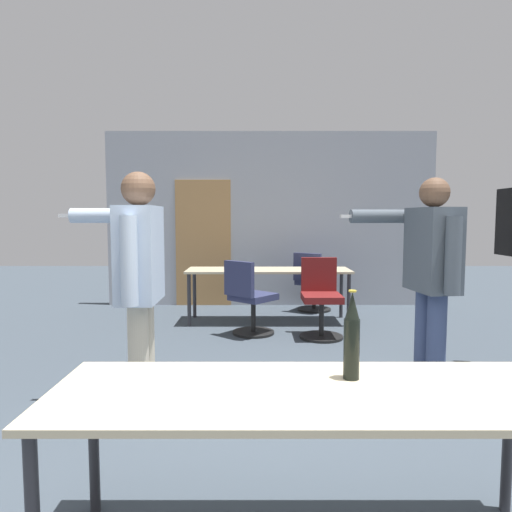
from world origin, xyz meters
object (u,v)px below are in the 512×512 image
object	(u,v)px
person_near_casual	(430,266)
office_chair_far_right	(249,300)
office_chair_far_left	(312,284)
beer_bottle	(351,337)
office_chair_side_rolled	(320,300)
person_right_polo	(137,273)

from	to	relation	value
person_near_casual	office_chair_far_right	distance (m)	2.48
person_near_casual	office_chair_far_right	bearing A→B (deg)	30.83
office_chair_far_left	office_chair_far_right	bearing A→B (deg)	-91.89
office_chair_far_right	beer_bottle	xyz separation A→B (m)	(0.50, -3.56, 0.49)
office_chair_side_rolled	office_chair_far_left	distance (m)	1.50
office_chair_side_rolled	office_chair_far_left	world-z (taller)	office_chair_side_rolled
person_near_casual	office_chair_far_left	bearing A→B (deg)	1.92
office_chair_far_left	beer_bottle	world-z (taller)	beer_bottle
beer_bottle	office_chair_far_left	bearing A→B (deg)	84.90
person_right_polo	office_chair_side_rolled	xyz separation A→B (m)	(1.61, 2.27, -0.61)
person_right_polo	office_chair_far_left	bearing A→B (deg)	-25.15
office_chair_side_rolled	office_chair_far_right	bearing A→B (deg)	-5.17
office_chair_far_right	office_chair_side_rolled	world-z (taller)	office_chair_side_rolled
person_right_polo	office_chair_far_right	distance (m)	2.53
office_chair_side_rolled	beer_bottle	xyz separation A→B (m)	(-0.36, -3.48, 0.47)
person_right_polo	office_chair_far_right	xyz separation A→B (m)	(0.75, 2.34, -0.63)
person_near_casual	office_chair_far_right	xyz separation A→B (m)	(-1.48, 1.89, -0.62)
person_near_casual	office_chair_far_left	size ratio (longest dim) A/B	1.93
person_near_casual	beer_bottle	bearing A→B (deg)	142.44
person_near_casual	office_chair_far_left	distance (m)	3.42
person_near_casual	office_chair_side_rolled	world-z (taller)	person_near_casual
office_chair_far_right	office_chair_far_left	distance (m)	1.71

